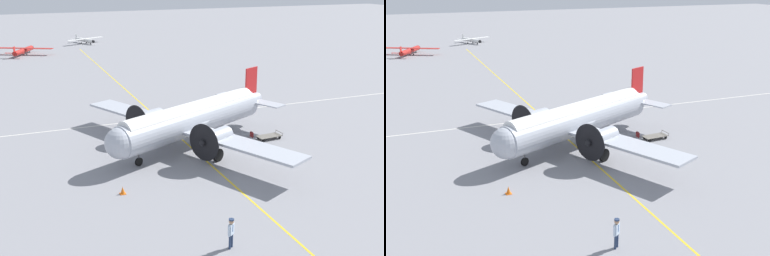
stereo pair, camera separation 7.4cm
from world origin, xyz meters
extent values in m
plane|color=gray|center=(0.00, 0.00, 0.00)|extent=(300.00, 300.00, 0.00)
cube|color=gold|center=(0.00, 0.22, 0.00)|extent=(120.00, 0.16, 0.01)
cube|color=silver|center=(9.02, 0.00, 0.00)|extent=(0.16, 120.00, 0.01)
cylinder|color=#ADB2BC|center=(0.00, 0.00, 2.41)|extent=(9.20, 15.58, 2.61)
cylinder|color=white|center=(0.00, 0.00, 3.12)|extent=(8.16, 14.54, 1.83)
sphere|color=#ADB2BC|center=(-3.42, 7.23, 2.41)|extent=(2.48, 2.48, 2.48)
cylinder|color=#ADB2BC|center=(3.42, -7.23, 2.54)|extent=(2.63, 3.44, 1.44)
cube|color=red|center=(3.67, -7.76, 4.36)|extent=(0.88, 1.65, 3.00)
cube|color=#ADB2BC|center=(3.59, -7.58, 2.67)|extent=(7.47, 4.63, 0.10)
cube|color=#ADB2BC|center=(-0.50, 1.06, 2.08)|extent=(22.34, 12.35, 0.20)
cylinder|color=#ADB2BC|center=(-4.23, -0.40, 2.10)|extent=(2.47, 3.08, 1.44)
cylinder|color=black|center=(-4.87, 0.95, 2.10)|extent=(2.74, 1.32, 3.01)
sphere|color=black|center=(-4.93, 1.08, 2.10)|extent=(0.50, 0.50, 0.50)
cylinder|color=#ADB2BC|center=(3.00, 3.01, 2.10)|extent=(2.47, 3.08, 1.44)
cylinder|color=black|center=(2.35, 4.37, 2.10)|extent=(2.74, 1.32, 3.01)
sphere|color=black|center=(2.30, 4.50, 2.10)|extent=(0.50, 0.50, 0.50)
cylinder|color=#4C4C51|center=(-4.11, -0.65, 1.04)|extent=(0.18, 0.18, 0.97)
cylinder|color=black|center=(-4.11, -0.65, 0.55)|extent=(0.74, 1.12, 1.10)
cylinder|color=#4C4C51|center=(3.11, 2.77, 1.04)|extent=(0.18, 0.18, 0.97)
cylinder|color=black|center=(3.11, 2.77, 0.55)|extent=(0.74, 1.12, 1.10)
cylinder|color=#4C4C51|center=(-2.67, 5.64, 0.79)|extent=(0.14, 0.14, 0.88)
cylinder|color=black|center=(-2.67, 5.64, 0.35)|extent=(0.46, 0.71, 0.70)
cylinder|color=navy|center=(-16.13, 4.00, 0.44)|extent=(0.13, 0.13, 0.87)
cylinder|color=navy|center=(-16.29, 4.20, 0.44)|extent=(0.13, 0.13, 0.87)
cube|color=silver|center=(-16.21, 4.10, 1.20)|extent=(0.41, 0.45, 0.65)
sphere|color=tan|center=(-16.21, 4.10, 1.67)|extent=(0.29, 0.29, 0.29)
cylinder|color=silver|center=(-16.06, 3.89, 1.16)|extent=(0.10, 0.10, 0.62)
cylinder|color=silver|center=(-16.36, 4.31, 1.16)|extent=(0.10, 0.10, 0.62)
cube|color=navy|center=(-16.29, 4.04, 1.28)|extent=(0.04, 0.05, 0.42)
cylinder|color=navy|center=(-16.21, 4.10, 1.79)|extent=(0.43, 0.43, 0.07)
cube|color=maroon|center=(0.25, -6.15, 0.23)|extent=(0.51, 0.13, 0.47)
cube|color=#551515|center=(0.25, -6.15, 0.50)|extent=(0.18, 0.09, 0.02)
cube|color=#6B665B|center=(-0.86, -7.36, 0.30)|extent=(1.30, 2.42, 0.04)
cube|color=#6B665B|center=(-0.77, -8.50, 0.54)|extent=(1.11, 0.13, 0.04)
cylinder|color=#6B665B|center=(-1.29, -8.54, 0.43)|extent=(0.04, 0.04, 0.22)
cylinder|color=#6B665B|center=(-0.24, -8.45, 0.43)|extent=(0.04, 0.04, 0.22)
cylinder|color=black|center=(-1.38, -6.51, 0.14)|extent=(0.08, 0.28, 0.28)
cylinder|color=black|center=(-0.49, -6.44, 0.14)|extent=(0.08, 0.28, 0.28)
cylinder|color=black|center=(-1.23, -8.28, 0.14)|extent=(0.08, 0.28, 0.28)
cylinder|color=black|center=(-0.34, -8.21, 0.14)|extent=(0.08, 0.28, 0.28)
cylinder|color=#B2231E|center=(56.75, 11.04, 0.80)|extent=(6.92, 4.12, 0.89)
sphere|color=black|center=(60.15, 9.30, 0.80)|extent=(0.80, 0.80, 0.80)
cube|color=#B2231E|center=(57.11, 10.85, 1.20)|extent=(6.00, 10.29, 0.08)
cube|color=#B2231E|center=(53.56, 12.66, 1.51)|extent=(0.61, 0.35, 1.16)
cube|color=#B2231E|center=(53.56, 12.66, 0.93)|extent=(2.13, 3.44, 0.04)
cylinder|color=black|center=(59.06, 9.86, 0.14)|extent=(0.29, 0.20, 0.28)
cylinder|color=#4C4C51|center=(59.06, 9.86, 0.24)|extent=(0.06, 0.06, 0.21)
cylinder|color=black|center=(56.75, 11.95, 0.14)|extent=(0.29, 0.20, 0.28)
cylinder|color=#4C4C51|center=(56.75, 11.95, 0.24)|extent=(0.06, 0.06, 0.21)
cylinder|color=black|center=(56.01, 10.50, 0.14)|extent=(0.29, 0.20, 0.28)
cylinder|color=#4C4C51|center=(56.01, 10.50, 0.24)|extent=(0.06, 0.06, 0.21)
cylinder|color=white|center=(67.47, -2.05, 0.71)|extent=(5.61, 3.29, 0.72)
sphere|color=black|center=(64.70, -3.43, 0.71)|extent=(0.65, 0.65, 0.65)
cube|color=white|center=(67.17, -2.20, 1.04)|extent=(4.79, 8.34, 0.08)
cube|color=white|center=(70.05, -0.76, 1.29)|extent=(0.50, 0.29, 0.94)
cube|color=white|center=(70.05, -0.76, 0.82)|extent=(1.70, 2.79, 0.04)
cylinder|color=black|center=(65.59, -2.99, 0.14)|extent=(0.29, 0.20, 0.28)
cylinder|color=#4C4C51|center=(65.59, -2.99, 0.25)|extent=(0.06, 0.06, 0.21)
cylinder|color=black|center=(68.05, -2.49, 0.14)|extent=(0.29, 0.20, 0.28)
cylinder|color=#4C4C51|center=(68.05, -2.49, 0.25)|extent=(0.06, 0.06, 0.21)
cylinder|color=black|center=(67.47, -1.32, 0.14)|extent=(0.29, 0.20, 0.28)
cylinder|color=#4C4C51|center=(67.47, -1.32, 0.25)|extent=(0.06, 0.06, 0.21)
cube|color=orange|center=(-7.19, 8.09, 0.01)|extent=(0.41, 0.41, 0.03)
cone|color=orange|center=(-7.19, 8.09, 0.27)|extent=(0.35, 0.35, 0.55)
camera|label=1|loc=(-37.40, 14.89, 14.90)|focal=45.00mm
camera|label=2|loc=(-37.43, 14.83, 14.90)|focal=45.00mm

